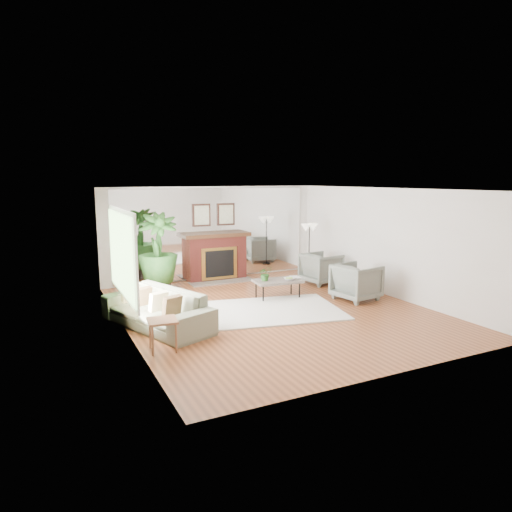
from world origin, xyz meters
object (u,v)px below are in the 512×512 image
armchair_back (321,268)px  armchair_front (356,282)px  sofa (156,309)px  potted_ficus (158,251)px  coffee_table (278,281)px  fireplace (217,256)px  side_table (162,325)px  floor_lamp (309,232)px

armchair_back → armchair_front: armchair_front is taller
sofa → potted_ficus: (0.66, 2.44, 0.68)m
coffee_table → sofa: size_ratio=0.47×
fireplace → side_table: size_ratio=3.99×
fireplace → floor_lamp: fireplace is taller
fireplace → potted_ficus: fireplace is taller
armchair_back → side_table: (-4.94, -2.86, 0.03)m
coffee_table → side_table: bearing=-147.6°
sofa → side_table: size_ratio=4.63×
potted_ficus → floor_lamp: 4.06m
armchair_back → side_table: 5.71m
potted_ficus → sofa: bearing=-105.2°
coffee_table → armchair_back: (1.74, 0.83, 0.01)m
fireplace → potted_ficus: (-1.79, -0.81, 0.37)m
potted_ficus → floor_lamp: potted_ficus is taller
coffee_table → armchair_front: bearing=-30.0°
fireplace → floor_lamp: 2.57m
floor_lamp → fireplace: bearing=154.8°
armchair_back → armchair_front: 1.73m
floor_lamp → armchair_back: bearing=-85.8°
armchair_back → potted_ficus: potted_ficus is taller
coffee_table → potted_ficus: bearing=145.4°
sofa → armchair_front: (4.53, -0.06, 0.06)m
fireplace → sofa: fireplace is taller
coffee_table → floor_lamp: 2.36m
armchair_back → side_table: bearing=112.3°
fireplace → side_table: fireplace is taller
sofa → side_table: 1.23m
potted_ficus → armchair_front: bearing=-32.9°
armchair_front → potted_ficus: bearing=47.7°
fireplace → sofa: (-2.45, -3.24, -0.31)m
armchair_back → potted_ficus: size_ratio=0.46×
fireplace → armchair_back: bearing=-34.8°
armchair_back → armchair_front: (-0.21, -1.71, 0.01)m
fireplace → coffee_table: 2.49m
side_table → floor_lamp: floor_lamp is taller
armchair_front → side_table: 4.87m
fireplace → floor_lamp: size_ratio=1.35×
armchair_front → armchair_back: bearing=-16.3°
armchair_front → potted_ficus: (-3.87, 2.50, 0.62)m
armchair_front → side_table: (-4.73, -1.14, 0.02)m
armchair_front → floor_lamp: bearing=-13.7°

